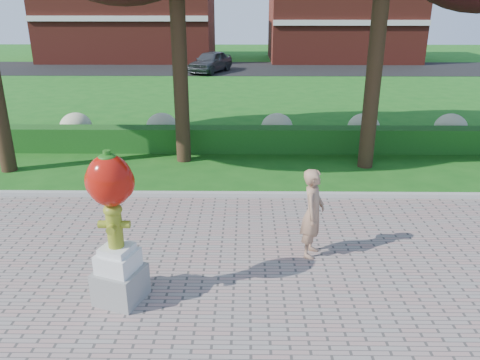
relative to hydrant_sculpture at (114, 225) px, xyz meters
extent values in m
plane|color=#175A16|center=(2.10, 1.36, -1.39)|extent=(100.00, 100.00, 0.00)
cube|color=#ADADA5|center=(2.10, 4.36, -1.31)|extent=(40.00, 0.18, 0.15)
cube|color=#144513|center=(2.10, 8.36, -0.99)|extent=(24.00, 0.70, 0.80)
ellipsoid|color=beige|center=(-3.90, 9.36, -0.84)|extent=(1.10, 1.10, 0.99)
ellipsoid|color=beige|center=(-0.90, 9.36, -0.84)|extent=(1.10, 1.10, 0.99)
ellipsoid|color=beige|center=(3.10, 9.36, -0.84)|extent=(1.10, 1.10, 0.99)
ellipsoid|color=beige|center=(6.10, 9.36, -0.84)|extent=(1.10, 1.10, 0.99)
ellipsoid|color=beige|center=(9.10, 9.36, -0.84)|extent=(1.10, 1.10, 0.99)
cube|color=black|center=(2.10, 29.36, -1.38)|extent=(50.00, 8.00, 0.02)
cube|color=maroon|center=(-7.90, 35.36, 2.11)|extent=(14.00, 8.00, 7.00)
cube|color=maroon|center=(10.10, 35.36, 1.81)|extent=(12.00, 8.00, 6.40)
cylinder|color=black|center=(0.10, 7.36, 1.69)|extent=(0.44, 0.44, 6.16)
cylinder|color=black|center=(5.60, 6.86, 2.25)|extent=(0.44, 0.44, 7.28)
cube|color=gray|center=(0.00, 0.00, -1.07)|extent=(0.88, 0.88, 0.56)
cube|color=silver|center=(0.00, 0.00, -0.64)|extent=(0.71, 0.71, 0.31)
cube|color=silver|center=(0.00, 0.00, -0.43)|extent=(0.57, 0.57, 0.11)
cylinder|color=olive|center=(0.00, 0.00, -0.06)|extent=(0.24, 0.24, 0.62)
ellipsoid|color=olive|center=(0.00, 0.00, 0.25)|extent=(0.29, 0.29, 0.20)
cylinder|color=olive|center=(-0.18, 0.00, 0.01)|extent=(0.13, 0.12, 0.12)
cylinder|color=olive|center=(0.18, 0.00, 0.01)|extent=(0.13, 0.12, 0.12)
cylinder|color=olive|center=(0.00, -0.17, 0.01)|extent=(0.13, 0.13, 0.13)
cylinder|color=olive|center=(0.00, 0.00, 0.34)|extent=(0.09, 0.09, 0.06)
ellipsoid|color=#AD1209|center=(0.00, 0.00, 0.73)|extent=(0.70, 0.62, 0.81)
ellipsoid|color=#AD1209|center=(-0.20, 0.00, 0.71)|extent=(0.34, 0.34, 0.51)
ellipsoid|color=#AD1209|center=(0.20, 0.00, 0.71)|extent=(0.34, 0.34, 0.51)
cylinder|color=#1F6116|center=(0.00, 0.00, 1.13)|extent=(0.11, 0.11, 0.13)
ellipsoid|color=#1F6116|center=(0.00, 0.00, 1.10)|extent=(0.27, 0.27, 0.09)
imported|color=#A0775B|center=(3.28, 1.51, -0.48)|extent=(0.60, 0.73, 1.74)
imported|color=#383A3F|center=(-0.47, 27.21, -0.63)|extent=(3.27, 4.65, 1.47)
camera|label=1|loc=(2.02, -6.46, 3.19)|focal=35.00mm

